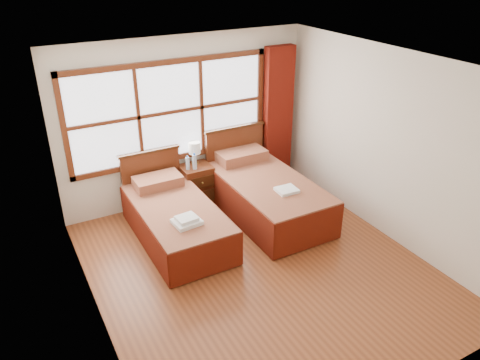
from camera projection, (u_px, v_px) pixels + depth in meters
floor at (259, 268)px, 6.02m from camera, size 4.50×4.50×0.00m
ceiling at (264, 66)px, 4.86m from camera, size 4.50×4.50×0.00m
wall_back at (186, 121)px, 7.20m from camera, size 4.00×0.00×4.00m
wall_left at (87, 222)px, 4.58m from camera, size 0.00×4.50×4.50m
wall_right at (388, 146)px, 6.30m from camera, size 0.00×4.50×4.50m
window at (171, 112)px, 6.97m from camera, size 3.16×0.06×1.56m
curtain at (278, 115)px, 7.84m from camera, size 0.50×0.16×2.30m
bed_left at (175, 219)px, 6.54m from camera, size 1.02×2.04×0.99m
bed_right at (264, 193)px, 7.15m from camera, size 1.14×2.21×1.11m
nightstand at (197, 184)px, 7.45m from camera, size 0.47×0.47×0.63m
towels_left at (187, 221)px, 5.98m from camera, size 0.36×0.33×0.10m
towels_right at (287, 190)px, 6.63m from camera, size 0.30×0.27×0.05m
lamp at (194, 148)px, 7.30m from camera, size 0.18×0.18×0.36m
bottle_near at (188, 163)px, 7.17m from camera, size 0.06×0.06×0.22m
bottle_far at (195, 162)px, 7.17m from camera, size 0.07×0.07×0.26m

